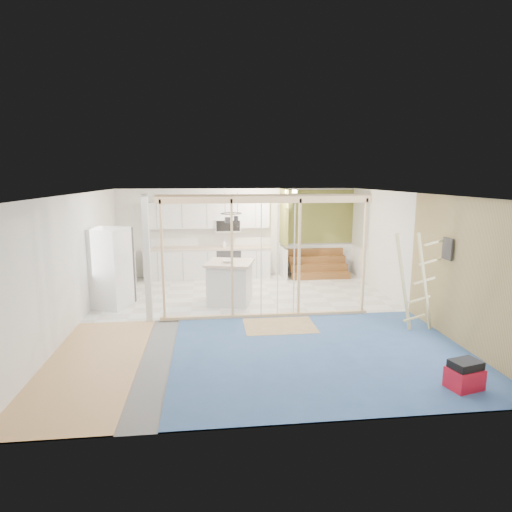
{
  "coord_description": "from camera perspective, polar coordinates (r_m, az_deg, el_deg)",
  "views": [
    {
      "loc": [
        -0.87,
        -8.59,
        2.93
      ],
      "look_at": [
        0.16,
        0.6,
        1.22
      ],
      "focal_mm": 30.0,
      "sensor_mm": 36.0,
      "label": 1
    }
  ],
  "objects": [
    {
      "name": "pot_rack",
      "position": [
        10.53,
        -3.34,
        5.39
      ],
      "size": [
        0.52,
        0.52,
        0.72
      ],
      "color": "black",
      "rests_on": "room"
    },
    {
      "name": "stud_frame",
      "position": [
        8.71,
        -2.4,
        1.74
      ],
      "size": [
        4.66,
        0.14,
        2.6
      ],
      "color": "beige",
      "rests_on": "room"
    },
    {
      "name": "upper_cabinets",
      "position": [
        12.45,
        -6.29,
        5.32
      ],
      "size": [
        3.6,
        0.41,
        0.85
      ],
      "color": "silver",
      "rests_on": "room"
    },
    {
      "name": "green_partition",
      "position": [
        12.74,
        6.88,
        1.46
      ],
      "size": [
        2.25,
        1.51,
        2.6
      ],
      "color": "olive",
      "rests_on": "room"
    },
    {
      "name": "fridge",
      "position": [
        10.16,
        -19.02,
        -1.55
      ],
      "size": [
        1.02,
        0.99,
        1.82
      ],
      "rotation": [
        0.0,
        0.0,
        -0.36
      ],
      "color": "white",
      "rests_on": "room"
    },
    {
      "name": "electrical_panel",
      "position": [
        8.47,
        24.18,
        0.88
      ],
      "size": [
        0.04,
        0.3,
        0.4
      ],
      "primitive_type": "cube",
      "color": "#38383D",
      "rests_on": "room"
    },
    {
      "name": "sheathing_panel",
      "position": [
        8.06,
        26.45,
        -2.28
      ],
      "size": [
        0.02,
        4.0,
        2.6
      ],
      "primitive_type": "cube",
      "color": "tan",
      "rests_on": "room"
    },
    {
      "name": "soap_bottle_b",
      "position": [
        12.38,
        -4.25,
        1.66
      ],
      "size": [
        0.1,
        0.11,
        0.21
      ],
      "primitive_type": "imported",
      "rotation": [
        0.0,
        0.0,
        0.12
      ],
      "color": "white",
      "rests_on": "base_cabinets"
    },
    {
      "name": "bowl",
      "position": [
        9.78,
        -3.81,
        -0.71
      ],
      "size": [
        0.31,
        0.31,
        0.06
      ],
      "primitive_type": "imported",
      "rotation": [
        0.0,
        0.0,
        -0.26
      ],
      "color": "white",
      "rests_on": "island"
    },
    {
      "name": "ladder",
      "position": [
        8.65,
        20.63,
        -3.25
      ],
      "size": [
        1.02,
        0.09,
        1.9
      ],
      "rotation": [
        0.0,
        0.0,
        0.11
      ],
      "color": "#CCBF7D",
      "rests_on": "room"
    },
    {
      "name": "base_cabinets",
      "position": [
        12.22,
        -9.75,
        -1.29
      ],
      "size": [
        4.45,
        2.24,
        0.93
      ],
      "color": "silver",
      "rests_on": "room"
    },
    {
      "name": "room",
      "position": [
        8.78,
        -0.62,
        -0.2
      ],
      "size": [
        7.01,
        8.01,
        2.61
      ],
      "color": "slate",
      "rests_on": "ground"
    },
    {
      "name": "toolbox",
      "position": [
        6.83,
        26.05,
        -14.15
      ],
      "size": [
        0.52,
        0.44,
        0.43
      ],
      "rotation": [
        0.0,
        0.0,
        0.25
      ],
      "color": "red",
      "rests_on": "room"
    },
    {
      "name": "soap_bottle_a",
      "position": [
        12.55,
        -13.82,
        1.69
      ],
      "size": [
        0.12,
        0.13,
        0.29
      ],
      "primitive_type": "imported",
      "rotation": [
        0.0,
        0.0,
        0.12
      ],
      "color": "silver",
      "rests_on": "base_cabinets"
    },
    {
      "name": "ceiling_light",
      "position": [
        11.81,
        4.71,
        8.57
      ],
      "size": [
        0.32,
        0.32,
        0.08
      ],
      "primitive_type": "cylinder",
      "color": "#FFEABF",
      "rests_on": "room"
    },
    {
      "name": "island",
      "position": [
        10.0,
        -3.49,
        -3.6
      ],
      "size": [
        1.25,
        1.25,
        1.0
      ],
      "rotation": [
        0.0,
        0.0,
        -0.25
      ],
      "color": "silver",
      "rests_on": "room"
    },
    {
      "name": "floor_overlays",
      "position": [
        9.17,
        -0.18,
        -8.06
      ],
      "size": [
        7.0,
        8.0,
        0.03
      ],
      "color": "white",
      "rests_on": "room"
    }
  ]
}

